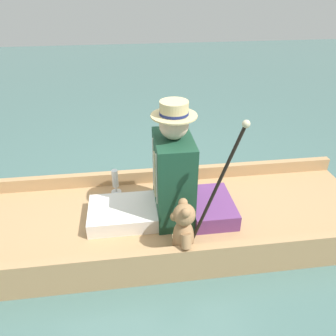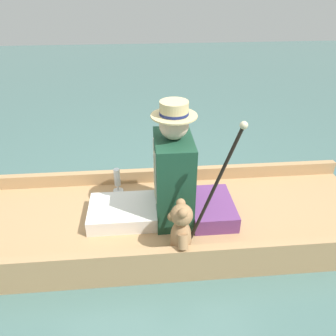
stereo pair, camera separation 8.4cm
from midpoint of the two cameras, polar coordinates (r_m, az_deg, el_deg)
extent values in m
plane|color=#476B66|center=(2.58, -2.37, -10.80)|extent=(16.00, 16.00, 0.00)
cube|color=tan|center=(2.53, -2.41, -9.53)|extent=(1.02, 3.22, 0.15)
cube|color=tan|center=(2.09, -1.18, -15.21)|extent=(0.06, 3.22, 0.11)
cube|color=tan|center=(2.84, -3.39, -1.30)|extent=(0.06, 3.22, 0.11)
cube|color=#6B3875|center=(2.48, 6.54, -6.78)|extent=(0.45, 0.31, 0.12)
cube|color=white|center=(2.44, -8.87, -7.81)|extent=(0.38, 0.49, 0.11)
cube|color=#19422D|center=(2.30, -0.11, -2.00)|extent=(0.42, 0.25, 0.64)
cube|color=beige|center=(2.26, -3.40, -1.21)|extent=(0.04, 0.01, 0.35)
cube|color=white|center=(2.15, -3.15, -2.09)|extent=(0.02, 0.01, 0.38)
cube|color=white|center=(2.34, -3.62, 0.92)|extent=(0.02, 0.01, 0.38)
sphere|color=beige|center=(2.10, -0.12, 7.55)|extent=(0.19, 0.19, 0.19)
cylinder|color=#CCB77F|center=(2.08, -0.13, 9.12)|extent=(0.30, 0.30, 0.01)
cylinder|color=#CCB77F|center=(2.06, -0.13, 10.39)|extent=(0.18, 0.18, 0.09)
cylinder|color=navy|center=(2.07, -0.13, 9.56)|extent=(0.19, 0.19, 0.02)
ellipsoid|color=#9E754C|center=(2.12, 1.57, -11.85)|extent=(0.17, 0.14, 0.24)
sphere|color=#9E754C|center=(2.01, 1.64, -8.11)|extent=(0.14, 0.14, 0.14)
sphere|color=olive|center=(2.01, -0.06, -8.49)|extent=(0.06, 0.06, 0.06)
sphere|color=#9E754C|center=(1.94, 1.89, -7.80)|extent=(0.06, 0.06, 0.06)
sphere|color=#9E754C|center=(2.02, 1.44, -6.09)|extent=(0.06, 0.06, 0.06)
cylinder|color=#9E754C|center=(2.03, 1.97, -12.61)|extent=(0.09, 0.06, 0.11)
cylinder|color=#9E754C|center=(2.16, 1.22, -9.47)|extent=(0.09, 0.06, 0.11)
sphere|color=#9E754C|center=(2.15, 0.79, -14.49)|extent=(0.07, 0.07, 0.07)
sphere|color=#9E754C|center=(2.21, 0.46, -12.90)|extent=(0.07, 0.07, 0.07)
cylinder|color=silver|center=(2.76, -9.85, -4.09)|extent=(0.08, 0.08, 0.01)
cylinder|color=silver|center=(2.75, -9.90, -3.60)|extent=(0.01, 0.01, 0.05)
cylinder|color=silver|center=(2.69, -10.09, -1.81)|extent=(0.05, 0.05, 0.15)
cylinder|color=black|center=(1.93, 6.56, -4.81)|extent=(0.02, 0.31, 0.89)
sphere|color=beige|center=(1.76, 12.12, 7.50)|extent=(0.04, 0.04, 0.04)
camera|label=1|loc=(0.04, -91.08, -0.64)|focal=35.00mm
camera|label=2|loc=(0.04, 88.92, 0.64)|focal=35.00mm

